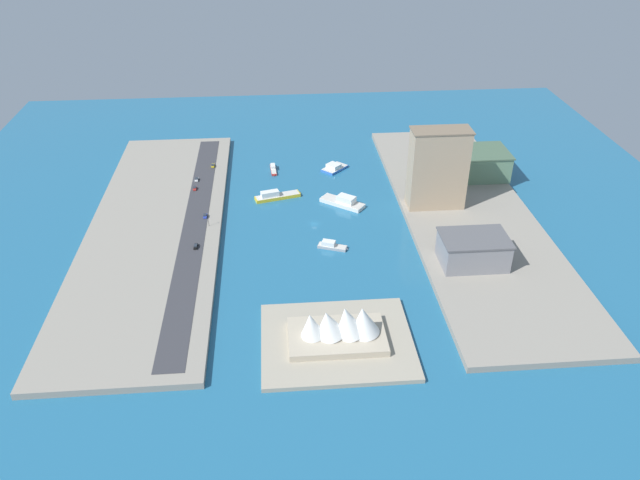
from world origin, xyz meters
name	(u,v)px	position (x,y,z in m)	size (l,w,h in m)	color
ground_plane	(314,224)	(0.00, 0.00, 0.00)	(440.00, 440.00, 0.00)	#23668E
quay_west	(467,215)	(-85.34, 0.00, 1.54)	(70.00, 240.00, 3.09)	gray
quay_east	(155,228)	(85.34, 0.00, 1.54)	(70.00, 240.00, 3.09)	gray
peninsula_point	(337,341)	(-2.08, 98.23, 1.00)	(61.98, 51.23, 2.00)	#A89E89
road_strip	(195,224)	(64.15, 0.00, 3.16)	(12.57, 228.00, 0.15)	#38383D
yacht_sleek_gray	(331,245)	(-6.83, 25.28, 1.49)	(15.90, 9.48, 3.93)	#999EA3
catamaran_blue	(334,167)	(-18.02, -68.08, 1.53)	(18.57, 18.66, 4.20)	blue
tugboat_red	(273,169)	(21.13, -69.97, 1.21)	(4.08, 16.79, 3.33)	red
ferry_white_commuter	(343,202)	(-18.33, -20.39, 2.08)	(25.81, 22.59, 6.06)	silver
ferry_yellow_fast	(276,196)	(20.41, -31.43, 1.82)	(28.09, 12.91, 5.28)	yellow
terminal_long_green	(473,163)	(-101.34, -46.75, 11.22)	(41.11, 28.28, 16.21)	slate
warehouse_low_gray	(473,250)	(-72.83, 48.83, 10.35)	(32.10, 22.55, 14.47)	gray
apartment_midrise_tan	(438,168)	(-68.78, -10.62, 25.67)	(32.32, 14.69, 45.10)	tan
hatchback_blue	(205,216)	(59.24, -6.67, 4.07)	(1.92, 4.47, 1.73)	black
taxi_yellow_cab	(213,166)	(59.32, -72.18, 3.95)	(1.92, 5.07, 1.42)	black
van_white	(197,179)	(67.90, -52.62, 4.00)	(2.06, 4.71, 1.53)	black
pickup_red	(195,188)	(67.92, -40.80, 4.00)	(1.88, 4.33, 1.57)	black
suv_black	(196,246)	(61.56, 24.32, 4.03)	(1.97, 5.01, 1.63)	black
traffic_light_waterfront	(208,219)	(56.55, 2.81, 7.43)	(0.36, 0.36, 6.50)	black
opera_landmark	(340,327)	(-3.16, 98.23, 8.63)	(39.76, 24.51, 16.95)	#BCAD93
park_tree_cluster	(451,165)	(-87.91, -47.97, 9.89)	(11.57, 16.10, 10.30)	brown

